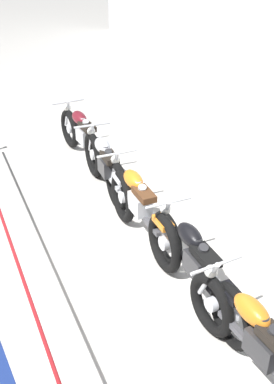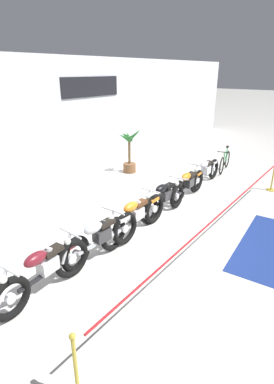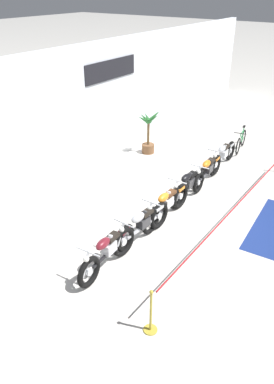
% 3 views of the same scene
% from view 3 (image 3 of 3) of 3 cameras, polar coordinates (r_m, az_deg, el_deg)
% --- Properties ---
extents(ground_plane, '(120.00, 120.00, 0.00)m').
position_cam_3_polar(ground_plane, '(11.23, 8.46, -3.21)').
color(ground_plane, silver).
extents(back_wall, '(28.00, 0.29, 4.20)m').
position_cam_3_polar(back_wall, '(13.18, -11.23, 11.69)').
color(back_wall, silver).
rests_on(back_wall, ground).
extents(motorcycle_maroon_0, '(2.23, 0.62, 0.95)m').
position_cam_3_polar(motorcycle_maroon_0, '(8.93, -4.47, -8.96)').
color(motorcycle_maroon_0, black).
rests_on(motorcycle_maroon_0, ground).
extents(motorcycle_silver_1, '(2.30, 0.62, 0.97)m').
position_cam_3_polar(motorcycle_silver_1, '(9.74, 0.75, -5.10)').
color(motorcycle_silver_1, black).
rests_on(motorcycle_silver_1, ground).
extents(motorcycle_orange_2, '(2.39, 0.62, 0.97)m').
position_cam_3_polar(motorcycle_orange_2, '(10.61, 4.46, -1.99)').
color(motorcycle_orange_2, black).
rests_on(motorcycle_orange_2, ground).
extents(motorcycle_black_3, '(2.23, 0.62, 0.95)m').
position_cam_3_polar(motorcycle_black_3, '(11.76, 7.77, 1.11)').
color(motorcycle_black_3, black).
rests_on(motorcycle_black_3, ground).
extents(motorcycle_orange_4, '(2.28, 0.62, 0.94)m').
position_cam_3_polar(motorcycle_orange_4, '(12.79, 10.70, 3.21)').
color(motorcycle_orange_4, black).
rests_on(motorcycle_orange_4, ground).
extents(motorcycle_silver_5, '(2.33, 0.62, 0.95)m').
position_cam_3_polar(motorcycle_silver_5, '(14.04, 12.93, 5.44)').
color(motorcycle_silver_5, black).
rests_on(motorcycle_silver_5, ground).
extents(bicycle, '(1.69, 0.48, 0.95)m').
position_cam_3_polar(bicycle, '(15.80, 15.56, 7.45)').
color(bicycle, black).
rests_on(bicycle, ground).
extents(potted_palm_left_of_row, '(1.06, 0.89, 1.74)m').
position_cam_3_polar(potted_palm_left_of_row, '(14.81, 1.80, 9.13)').
color(potted_palm_left_of_row, brown).
rests_on(potted_palm_left_of_row, ground).
extents(stanchion_far_left, '(8.56, 0.28, 1.05)m').
position_cam_3_polar(stanchion_far_left, '(9.37, 12.29, -5.64)').
color(stanchion_far_left, gold).
rests_on(stanchion_far_left, ground).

